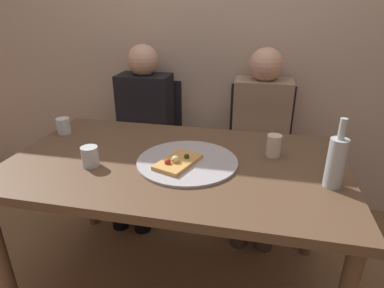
# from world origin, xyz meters

# --- Properties ---
(ground_plane) EXTENTS (8.00, 8.00, 0.00)m
(ground_plane) POSITION_xyz_m (0.00, 0.00, 0.00)
(ground_plane) COLOR brown
(back_wall) EXTENTS (6.00, 0.10, 2.60)m
(back_wall) POSITION_xyz_m (0.00, 1.00, 1.30)
(back_wall) COLOR #BCA893
(back_wall) RESTS_ON ground_plane
(dining_table) EXTENTS (1.53, 0.88, 0.75)m
(dining_table) POSITION_xyz_m (0.00, 0.00, 0.67)
(dining_table) COLOR brown
(dining_table) RESTS_ON ground_plane
(pizza_tray) EXTENTS (0.46, 0.46, 0.01)m
(pizza_tray) POSITION_xyz_m (0.06, -0.02, 0.75)
(pizza_tray) COLOR #ADADB2
(pizza_tray) RESTS_ON dining_table
(pizza_slice_last) EXTENTS (0.20, 0.25, 0.05)m
(pizza_slice_last) POSITION_xyz_m (0.03, -0.06, 0.77)
(pizza_slice_last) COLOR tan
(pizza_slice_last) RESTS_ON pizza_tray
(wine_bottle) EXTENTS (0.07, 0.07, 0.28)m
(wine_bottle) POSITION_xyz_m (0.66, -0.09, 0.86)
(wine_bottle) COLOR #B2BCC1
(wine_bottle) RESTS_ON dining_table
(tumbler_near) EXTENTS (0.07, 0.07, 0.09)m
(tumbler_near) POSITION_xyz_m (-0.69, 0.19, 0.79)
(tumbler_near) COLOR silver
(tumbler_near) RESTS_ON dining_table
(tumbler_far) EXTENTS (0.07, 0.07, 0.09)m
(tumbler_far) POSITION_xyz_m (-0.35, -0.13, 0.79)
(tumbler_far) COLOR silver
(tumbler_far) RESTS_ON dining_table
(wine_glass) EXTENTS (0.07, 0.07, 0.10)m
(wine_glass) POSITION_xyz_m (0.44, 0.14, 0.80)
(wine_glass) COLOR beige
(wine_glass) RESTS_ON dining_table
(chair_left) EXTENTS (0.44, 0.44, 0.90)m
(chair_left) POSITION_xyz_m (-0.43, 0.84, 0.51)
(chair_left) COLOR black
(chair_left) RESTS_ON ground_plane
(chair_right) EXTENTS (0.44, 0.44, 0.90)m
(chair_right) POSITION_xyz_m (0.38, 0.84, 0.51)
(chair_right) COLOR black
(chair_right) RESTS_ON ground_plane
(guest_in_sweater) EXTENTS (0.36, 0.56, 1.17)m
(guest_in_sweater) POSITION_xyz_m (-0.43, 0.69, 0.64)
(guest_in_sweater) COLOR black
(guest_in_sweater) RESTS_ON ground_plane
(guest_in_beanie) EXTENTS (0.36, 0.56, 1.17)m
(guest_in_beanie) POSITION_xyz_m (0.38, 0.69, 0.64)
(guest_in_beanie) COLOR #937A60
(guest_in_beanie) RESTS_ON ground_plane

